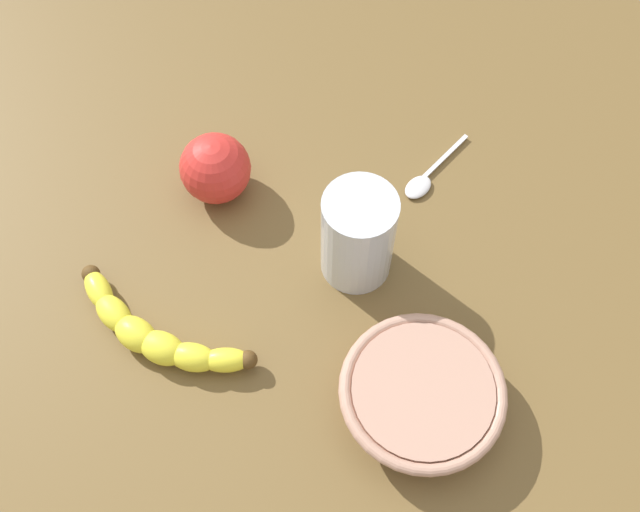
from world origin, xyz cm
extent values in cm
cube|color=brown|center=(0.00, 0.00, 1.50)|extent=(120.00, 120.00, 3.00)
ellipsoid|color=yellow|center=(-18.14, 6.46, 4.61)|extent=(2.78, 4.99, 2.41)
ellipsoid|color=yellow|center=(-18.05, 3.26, 4.61)|extent=(3.43, 5.15, 2.81)
ellipsoid|color=yellow|center=(-17.29, 0.14, 4.61)|extent=(4.65, 5.62, 3.21)
ellipsoid|color=yellow|center=(-15.90, -2.74, 4.61)|extent=(5.27, 5.78, 3.21)
ellipsoid|color=yellow|center=(-13.93, -5.26, 4.61)|extent=(5.37, 5.42, 2.81)
ellipsoid|color=yellow|center=(-11.47, -7.32, 4.61)|extent=(5.34, 4.69, 2.41)
sphere|color=#513819|center=(-17.97, 8.62, 4.61)|extent=(1.87, 1.87, 1.87)
sphere|color=#513819|center=(-9.67, -8.52, 4.61)|extent=(1.87, 1.87, 1.87)
cylinder|color=silver|center=(5.64, -5.23, 8.74)|extent=(7.39, 7.39, 11.48)
cylinder|color=#ECC066|center=(5.64, -5.23, 8.07)|extent=(6.89, 6.89, 9.64)
cylinder|color=tan|center=(1.50, -21.03, 5.29)|extent=(13.08, 13.08, 4.58)
torus|color=tan|center=(1.50, -21.03, 6.98)|extent=(15.41, 15.41, 1.20)
sphere|color=red|center=(-1.26, 11.22, 6.87)|extent=(7.73, 7.73, 7.73)
ellipsoid|color=silver|center=(16.99, -1.52, 3.40)|extent=(4.04, 3.14, 0.80)
cube|color=silver|center=(22.02, -0.38, 3.40)|extent=(8.40, 2.38, 0.25)
camera|label=1|loc=(-18.45, -33.37, 70.81)|focal=40.93mm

